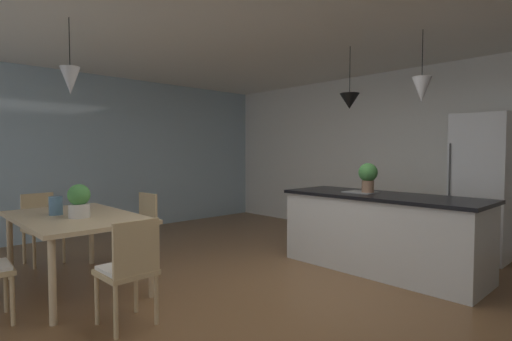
# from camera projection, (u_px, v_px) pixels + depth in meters

# --- Properties ---
(ground_plane) EXTENTS (10.00, 8.40, 0.04)m
(ground_plane) POSITION_uv_depth(u_px,v_px,m) (276.00, 296.00, 3.79)
(ground_plane) COLOR brown
(ceiling_slab) EXTENTS (10.00, 8.40, 0.12)m
(ceiling_slab) POSITION_uv_depth(u_px,v_px,m) (276.00, 8.00, 3.65)
(ceiling_slab) COLOR white
(wall_back_kitchen) EXTENTS (10.00, 0.12, 2.70)m
(wall_back_kitchen) POSITION_uv_depth(u_px,v_px,m) (421.00, 155.00, 5.96)
(wall_back_kitchen) COLOR white
(wall_back_kitchen) RESTS_ON ground_plane
(window_wall_left_glazing) EXTENTS (0.06, 8.40, 2.70)m
(window_wall_left_glazing) POSITION_uv_depth(u_px,v_px,m) (107.00, 155.00, 6.67)
(window_wall_left_glazing) COLOR #9EB7C6
(window_wall_left_glazing) RESTS_ON ground_plane
(dining_table) EXTENTS (1.70, 1.03, 0.75)m
(dining_table) POSITION_uv_depth(u_px,v_px,m) (75.00, 222.00, 3.94)
(dining_table) COLOR #D1B284
(dining_table) RESTS_ON ground_plane
(chair_window_end) EXTENTS (0.44, 0.44, 0.87)m
(chair_window_end) POSITION_uv_depth(u_px,v_px,m) (42.00, 225.00, 4.83)
(chair_window_end) COLOR tan
(chair_window_end) RESTS_ON ground_plane
(chair_far_left) EXTENTS (0.43, 0.43, 0.87)m
(chair_far_left) POSITION_uv_depth(u_px,v_px,m) (139.00, 225.00, 4.84)
(chair_far_left) COLOR tan
(chair_far_left) RESTS_ON ground_plane
(chair_kitchen_end) EXTENTS (0.41, 0.41, 0.87)m
(chair_kitchen_end) POSITION_uv_depth(u_px,v_px,m) (129.00, 268.00, 3.06)
(chair_kitchen_end) COLOR tan
(chair_kitchen_end) RESTS_ON ground_plane
(kitchen_island) EXTENTS (2.30, 0.86, 0.91)m
(kitchen_island) POSITION_uv_depth(u_px,v_px,m) (381.00, 231.00, 4.53)
(kitchen_island) COLOR silver
(kitchen_island) RESTS_ON ground_plane
(refrigerator) EXTENTS (0.65, 0.67, 1.88)m
(refrigerator) POSITION_uv_depth(u_px,v_px,m) (482.00, 187.00, 4.99)
(refrigerator) COLOR silver
(refrigerator) RESTS_ON ground_plane
(pendant_over_table) EXTENTS (0.19, 0.19, 0.74)m
(pendant_over_table) POSITION_uv_depth(u_px,v_px,m) (70.00, 81.00, 3.75)
(pendant_over_table) COLOR black
(pendant_over_island_main) EXTENTS (0.24, 0.24, 0.77)m
(pendant_over_island_main) POSITION_uv_depth(u_px,v_px,m) (350.00, 101.00, 4.78)
(pendant_over_island_main) COLOR black
(pendant_over_island_aux) EXTENTS (0.20, 0.20, 0.77)m
(pendant_over_island_aux) POSITION_uv_depth(u_px,v_px,m) (422.00, 90.00, 4.12)
(pendant_over_island_aux) COLOR black
(potted_plant_on_island) EXTENTS (0.23, 0.23, 0.36)m
(potted_plant_on_island) POSITION_uv_depth(u_px,v_px,m) (368.00, 176.00, 4.63)
(potted_plant_on_island) COLOR #8C664C
(potted_plant_on_island) RESTS_ON kitchen_island
(potted_plant_on_table) EXTENTS (0.21, 0.21, 0.33)m
(potted_plant_on_table) POSITION_uv_depth(u_px,v_px,m) (79.00, 201.00, 3.79)
(potted_plant_on_table) COLOR beige
(potted_plant_on_table) RESTS_ON dining_table
(vase_on_dining_table) EXTENTS (0.13, 0.13, 0.19)m
(vase_on_dining_table) POSITION_uv_depth(u_px,v_px,m) (56.00, 206.00, 3.96)
(vase_on_dining_table) COLOR slate
(vase_on_dining_table) RESTS_ON dining_table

